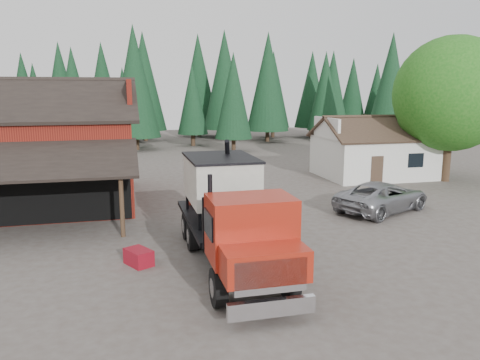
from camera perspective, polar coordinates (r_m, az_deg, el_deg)
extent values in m
plane|color=#4D443C|center=(20.41, 2.03, -7.49)|extent=(120.00, 120.00, 0.00)
cube|color=maroon|center=(29.43, -24.87, 2.18)|extent=(12.00, 10.00, 5.00)
cube|color=black|center=(26.73, -26.46, 8.83)|extent=(12.80, 5.53, 2.35)
cube|color=black|center=(31.63, -24.54, 9.12)|extent=(12.80, 5.53, 2.35)
cube|color=maroon|center=(28.63, -13.41, 9.71)|extent=(0.25, 7.00, 2.00)
cylinder|color=#382619|center=(21.32, -14.21, -3.11)|extent=(0.20, 0.20, 2.80)
cube|color=black|center=(24.63, -26.92, -0.68)|extent=(11.70, 0.08, 3.90)
cube|color=silver|center=(36.89, 16.07, 2.75)|extent=(8.00, 6.00, 3.00)
cube|color=#38281E|center=(35.38, 17.47, 6.01)|extent=(8.60, 3.42, 1.80)
cube|color=#38281E|center=(37.96, 15.12, 6.43)|extent=(8.60, 3.42, 1.80)
cube|color=silver|center=(34.83, 10.51, 6.26)|extent=(0.20, 4.20, 1.50)
cube|color=silver|center=(38.82, 21.40, 6.15)|extent=(0.20, 4.20, 1.50)
cube|color=#38281E|center=(33.64, 16.36, 1.13)|extent=(0.90, 0.06, 2.00)
cube|color=black|center=(35.15, 20.64, 2.26)|extent=(1.20, 0.06, 1.00)
cylinder|color=#382619|center=(36.64, 23.86, 2.35)|extent=(0.60, 0.60, 3.20)
sphere|color=#195914|center=(36.32, 24.42, 9.54)|extent=(8.00, 8.00, 8.00)
sphere|color=#195914|center=(36.27, 21.98, 7.82)|extent=(4.40, 4.40, 4.40)
sphere|color=#195914|center=(36.35, 26.34, 7.97)|extent=(4.80, 4.80, 4.80)
cylinder|color=#382619|center=(50.25, -0.79, 4.41)|extent=(0.44, 0.44, 1.60)
cone|color=black|center=(49.93, -0.80, 10.24)|extent=(3.96, 3.96, 9.00)
cylinder|color=#382619|center=(52.64, 17.52, 4.21)|extent=(0.44, 0.44, 1.60)
cone|color=black|center=(52.34, 17.90, 10.85)|extent=(4.84, 4.84, 11.00)
cylinder|color=#382619|center=(52.94, -12.43, 4.49)|extent=(0.44, 0.44, 1.60)
cone|color=black|center=(52.65, -12.73, 11.64)|extent=(5.28, 5.28, 12.00)
cylinder|color=black|center=(14.43, -2.66, -12.95)|extent=(0.38, 1.19, 1.19)
cylinder|color=black|center=(15.01, 6.08, -12.04)|extent=(0.38, 1.19, 1.19)
cylinder|color=black|center=(19.24, -5.79, -6.82)|extent=(0.38, 1.19, 1.19)
cylinder|color=black|center=(19.68, 0.82, -6.36)|extent=(0.38, 1.19, 1.19)
cylinder|color=black|center=(20.68, -6.41, -5.58)|extent=(0.38, 1.19, 1.19)
cylinder|color=black|center=(21.09, -0.25, -5.18)|extent=(0.38, 1.19, 1.19)
cube|color=black|center=(17.68, -1.30, -6.90)|extent=(1.23, 9.33, 0.43)
cube|color=silver|center=(13.22, 3.88, -15.30)|extent=(2.50, 0.20, 0.49)
cube|color=silver|center=(12.96, 3.77, -11.65)|extent=(2.06, 0.12, 0.98)
cube|color=maroon|center=(13.48, 2.92, -9.99)|extent=(2.45, 1.42, 0.92)
cube|color=maroon|center=(14.57, 1.31, -5.89)|extent=(2.61, 1.85, 2.01)
cube|color=black|center=(13.67, 2.29, -5.60)|extent=(2.28, 0.10, 0.98)
cylinder|color=black|center=(15.09, -3.65, -2.97)|extent=(0.15, 0.15, 1.95)
cube|color=black|center=(15.59, 0.24, -4.97)|extent=(2.66, 0.14, 1.74)
cube|color=black|center=(19.02, -2.33, -4.70)|extent=(2.79, 6.30, 0.17)
cube|color=beige|center=(18.65, -2.37, 0.05)|extent=(2.51, 3.59, 1.74)
cone|color=beige|center=(18.89, -2.34, -3.18)|extent=(2.40, 2.40, 0.76)
cube|color=black|center=(18.51, -2.39, 2.76)|extent=(2.62, 3.70, 0.09)
cylinder|color=black|center=(20.27, -1.45, 0.61)|extent=(0.80, 2.37, 3.31)
cube|color=maroon|center=(21.32, -5.49, -2.20)|extent=(0.65, 0.87, 0.49)
cylinder|color=silver|center=(15.97, 4.98, -9.33)|extent=(0.61, 1.09, 0.61)
imported|color=#98999F|center=(26.30, 16.98, -1.95)|extent=(6.42, 4.95, 1.62)
cube|color=maroon|center=(18.10, -12.25, -9.17)|extent=(1.14, 1.30, 0.60)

